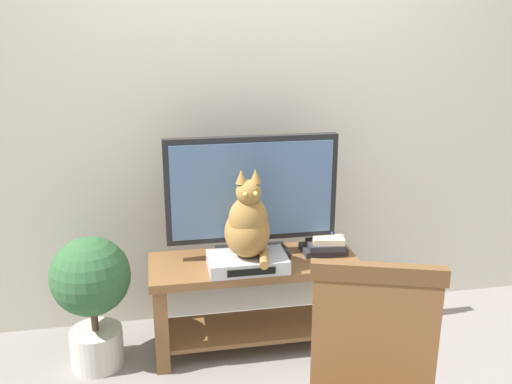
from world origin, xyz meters
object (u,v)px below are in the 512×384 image
object	(u,v)px
media_box	(247,262)
potted_plant	(92,291)
tv_stand	(254,289)
tv	(252,194)
cat	(248,225)
book_stack	(325,245)

from	to	relation	value
media_box	potted_plant	bearing A→B (deg)	176.10
tv_stand	tv	size ratio (longest dim) A/B	1.22
cat	potted_plant	bearing A→B (deg)	175.10
tv	book_stack	xyz separation A→B (m)	(0.40, -0.03, -0.30)
media_box	potted_plant	world-z (taller)	potted_plant
tv	potted_plant	xyz separation A→B (m)	(-0.84, -0.10, -0.43)
tv_stand	potted_plant	size ratio (longest dim) A/B	1.57
cat	book_stack	distance (m)	0.51
media_box	tv	bearing A→B (deg)	71.35
tv_stand	tv	distance (m)	0.52
media_box	cat	world-z (taller)	cat
tv_stand	tv	bearing A→B (deg)	89.98
media_box	cat	distance (m)	0.21
tv_stand	cat	bearing A→B (deg)	-116.20
book_stack	media_box	bearing A→B (deg)	-164.78
tv_stand	cat	world-z (taller)	cat
tv	book_stack	distance (m)	0.50
tv	potted_plant	bearing A→B (deg)	-173.06
potted_plant	book_stack	bearing A→B (deg)	3.20
tv_stand	potted_plant	distance (m)	0.84
cat	book_stack	xyz separation A→B (m)	(0.45, 0.14, -0.20)
book_stack	tv	bearing A→B (deg)	175.27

